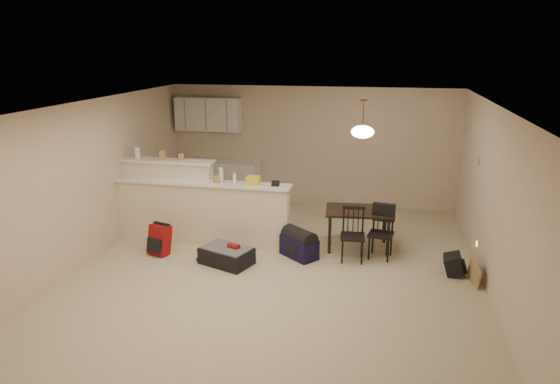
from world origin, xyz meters
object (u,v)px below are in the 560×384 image
(dining_table, at_px, (359,214))
(black_daypack, at_px, (454,265))
(dining_chair_near, at_px, (353,235))
(red_backpack, at_px, (160,240))
(suitcase, at_px, (227,256))
(dining_chair_far, at_px, (381,233))
(pendant_lamp, at_px, (363,131))
(navy_duffel, at_px, (299,247))

(dining_table, bearing_deg, black_daypack, -31.73)
(dining_chair_near, xyz_separation_m, red_backpack, (-3.10, -0.38, -0.19))
(dining_chair_near, relative_size, suitcase, 1.12)
(dining_chair_near, height_order, dining_chair_far, dining_chair_near)
(dining_table, relative_size, red_backpack, 2.34)
(pendant_lamp, relative_size, dining_chair_near, 0.72)
(navy_duffel, height_order, black_daypack, navy_duffel)
(suitcase, height_order, red_backpack, red_backpack)
(dining_chair_near, bearing_deg, red_backpack, -176.71)
(dining_table, bearing_deg, red_backpack, -169.02)
(dining_chair_far, relative_size, red_backpack, 1.74)
(dining_chair_far, xyz_separation_m, black_daypack, (1.09, -0.39, -0.28))
(navy_duffel, bearing_deg, dining_chair_near, 41.40)
(suitcase, distance_m, black_daypack, 3.45)
(dining_chair_near, distance_m, navy_duffel, 0.89)
(red_backpack, bearing_deg, black_daypack, 18.24)
(black_daypack, bearing_deg, red_backpack, 98.04)
(dining_chair_near, xyz_separation_m, dining_chair_far, (0.43, 0.20, -0.00))
(suitcase, bearing_deg, dining_chair_far, 37.69)
(dining_table, xyz_separation_m, dining_chair_far, (0.38, -0.34, -0.17))
(dining_table, relative_size, black_daypack, 3.36)
(dining_table, relative_size, navy_duffel, 1.88)
(dining_table, bearing_deg, dining_chair_far, -47.35)
(pendant_lamp, height_order, black_daypack, pendant_lamp)
(dining_table, distance_m, navy_duffel, 1.15)
(pendant_lamp, xyz_separation_m, dining_chair_far, (0.38, -0.34, -1.56))
(navy_duffel, relative_size, black_daypack, 1.79)
(dining_chair_far, xyz_separation_m, suitcase, (-2.35, -0.73, -0.30))
(navy_duffel, distance_m, black_daypack, 2.38)
(dining_chair_far, distance_m, black_daypack, 1.19)
(suitcase, xyz_separation_m, navy_duffel, (1.07, 0.49, 0.04))
(dining_chair_near, bearing_deg, dining_chair_far, 21.00)
(red_backpack, bearing_deg, dining_chair_far, 25.19)
(suitcase, xyz_separation_m, black_daypack, (3.44, 0.34, 0.02))
(dining_chair_near, xyz_separation_m, suitcase, (-1.91, -0.53, -0.30))
(dining_chair_near, distance_m, suitcase, 2.01)
(pendant_lamp, bearing_deg, dining_chair_far, -42.12)
(dining_table, bearing_deg, navy_duffel, -152.83)
(dining_chair_near, distance_m, dining_chair_far, 0.48)
(dining_chair_near, relative_size, black_daypack, 2.53)
(navy_duffel, bearing_deg, dining_table, 71.58)
(dining_chair_far, relative_size, suitcase, 1.11)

